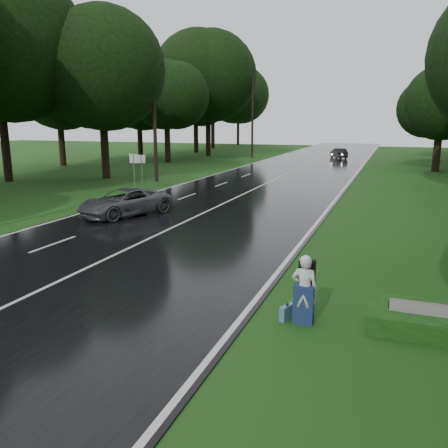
# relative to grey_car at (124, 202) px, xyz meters

# --- Properties ---
(ground) EXTENTS (160.00, 160.00, 0.00)m
(ground) POSITION_rel_grey_car_xyz_m (3.46, -7.66, -0.69)
(ground) COLOR #1E4A15
(ground) RESTS_ON ground
(road) EXTENTS (12.00, 140.00, 0.04)m
(road) POSITION_rel_grey_car_xyz_m (3.46, 12.34, -0.67)
(road) COLOR black
(road) RESTS_ON ground
(lane_center) EXTENTS (0.12, 140.00, 0.01)m
(lane_center) POSITION_rel_grey_car_xyz_m (3.46, 12.34, -0.65)
(lane_center) COLOR silver
(lane_center) RESTS_ON road
(grey_car) EXTENTS (3.81, 5.18, 1.31)m
(grey_car) POSITION_rel_grey_car_xyz_m (0.00, 0.00, 0.00)
(grey_car) COLOR #4E5053
(grey_car) RESTS_ON road
(far_car) EXTENTS (2.63, 3.99, 1.24)m
(far_car) POSITION_rel_grey_car_xyz_m (5.71, 40.37, -0.03)
(far_car) COLOR black
(far_car) RESTS_ON road
(hitchhiker) EXTENTS (0.61, 0.55, 1.66)m
(hitchhiker) POSITION_rel_grey_car_xyz_m (10.67, -9.11, 0.07)
(hitchhiker) COLOR silver
(hitchhiker) RESTS_ON ground
(suitcase) EXTENTS (0.30, 0.51, 0.35)m
(suitcase) POSITION_rel_grey_car_xyz_m (10.26, -9.05, -0.52)
(suitcase) COLOR teal
(suitcase) RESTS_ON ground
(culvert) EXTENTS (1.26, 0.63, 0.63)m
(culvert) POSITION_rel_grey_car_xyz_m (13.16, -8.49, -0.69)
(culvert) COLOR slate
(culvert) RESTS_ON ground
(utility_pole_mid) EXTENTS (1.80, 0.28, 9.69)m
(utility_pole_mid) POSITION_rel_grey_car_xyz_m (-5.04, 12.42, -0.69)
(utility_pole_mid) COLOR black
(utility_pole_mid) RESTS_ON ground
(utility_pole_far) EXTENTS (1.80, 0.28, 9.91)m
(utility_pole_far) POSITION_rel_grey_car_xyz_m (-5.04, 37.95, -0.69)
(utility_pole_far) COLOR black
(utility_pole_far) RESTS_ON ground
(road_sign_a) EXTENTS (0.61, 0.10, 2.52)m
(road_sign_a) POSITION_rel_grey_car_xyz_m (-3.74, 7.07, -0.69)
(road_sign_a) COLOR white
(road_sign_a) RESTS_ON ground
(road_sign_b) EXTENTS (0.57, 0.10, 2.38)m
(road_sign_b) POSITION_rel_grey_car_xyz_m (-3.74, 8.08, -0.69)
(road_sign_b) COLOR white
(road_sign_b) RESTS_ON ground
(tree_left_d) EXTENTS (9.59, 9.59, 14.99)m
(tree_left_d) POSITION_rel_grey_car_xyz_m (-9.85, 12.64, -0.69)
(tree_left_d) COLOR black
(tree_left_d) RESTS_ON ground
(tree_left_e) EXTENTS (8.81, 8.81, 13.76)m
(tree_left_e) POSITION_rel_grey_car_xyz_m (-12.02, 27.81, -0.69)
(tree_left_e) COLOR black
(tree_left_e) RESTS_ON ground
(tree_left_f) EXTENTS (11.44, 11.44, 17.87)m
(tree_left_f) POSITION_rel_grey_car_xyz_m (-11.49, 38.70, -0.69)
(tree_left_f) COLOR black
(tree_left_f) RESTS_ON ground
(tree_right_e) EXTENTS (7.11, 7.11, 11.11)m
(tree_right_e) POSITION_rel_grey_car_xyz_m (16.04, 27.92, -0.69)
(tree_right_e) COLOR black
(tree_right_e) RESTS_ON ground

